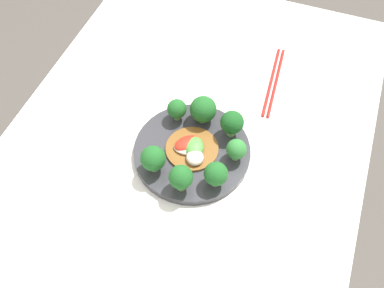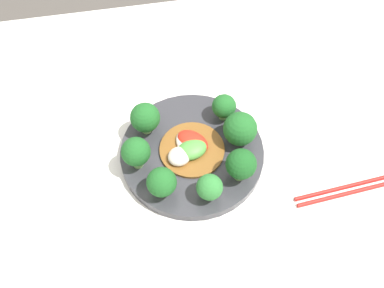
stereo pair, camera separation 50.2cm
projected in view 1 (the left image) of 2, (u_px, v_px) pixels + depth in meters
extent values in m
plane|color=#4C4742|center=(184.00, 275.00, 1.60)|extent=(8.00, 8.00, 0.00)
cube|color=silver|center=(182.00, 230.00, 1.28)|extent=(1.19, 0.78, 0.77)
cylinder|color=#333338|center=(192.00, 152.00, 0.96)|extent=(0.25, 0.25, 0.02)
cylinder|color=#70A356|center=(177.00, 116.00, 1.00)|extent=(0.02, 0.02, 0.02)
sphere|color=#1E5B23|center=(177.00, 109.00, 0.98)|extent=(0.04, 0.04, 0.04)
cylinder|color=#70A356|center=(231.00, 131.00, 0.97)|extent=(0.02, 0.02, 0.02)
sphere|color=#19511E|center=(232.00, 122.00, 0.94)|extent=(0.05, 0.05, 0.05)
cylinder|color=#7AAD5B|center=(203.00, 118.00, 0.99)|extent=(0.02, 0.02, 0.01)
sphere|color=#1E5B23|center=(203.00, 109.00, 0.97)|extent=(0.06, 0.06, 0.06)
cylinder|color=#89B76B|center=(154.00, 166.00, 0.92)|extent=(0.02, 0.02, 0.02)
sphere|color=#1E5B23|center=(153.00, 158.00, 0.89)|extent=(0.05, 0.05, 0.05)
cylinder|color=#7AAD5B|center=(235.00, 156.00, 0.93)|extent=(0.01, 0.01, 0.02)
sphere|color=#2D7533|center=(236.00, 149.00, 0.91)|extent=(0.04, 0.04, 0.04)
cylinder|color=#89B76B|center=(215.00, 181.00, 0.90)|extent=(0.02, 0.02, 0.02)
sphere|color=#1E5B23|center=(216.00, 174.00, 0.88)|extent=(0.05, 0.05, 0.05)
cylinder|color=#70A356|center=(181.00, 185.00, 0.89)|extent=(0.02, 0.02, 0.02)
sphere|color=#1E5B23|center=(181.00, 177.00, 0.87)|extent=(0.05, 0.05, 0.05)
cylinder|color=brown|center=(192.00, 149.00, 0.95)|extent=(0.11, 0.11, 0.01)
ellipsoid|color=beige|center=(195.00, 158.00, 0.93)|extent=(0.05, 0.05, 0.02)
ellipsoid|color=beige|center=(187.00, 148.00, 0.94)|extent=(0.05, 0.06, 0.01)
ellipsoid|color=red|center=(188.00, 144.00, 0.95)|extent=(0.07, 0.07, 0.02)
ellipsoid|color=#4C933D|center=(194.00, 147.00, 0.94)|extent=(0.06, 0.05, 0.02)
cylinder|color=red|center=(271.00, 81.00, 1.09)|extent=(0.23, 0.02, 0.01)
cylinder|color=red|center=(276.00, 82.00, 1.08)|extent=(0.23, 0.02, 0.01)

